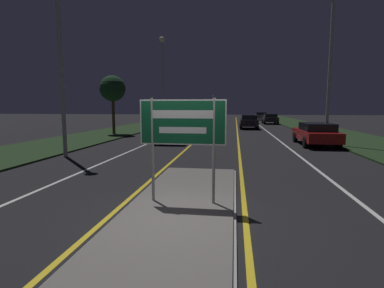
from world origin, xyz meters
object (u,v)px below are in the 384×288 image
(car_approaching_1, at_px, (172,120))
(car_approaching_0, at_px, (173,130))
(highway_sign, at_px, (183,127))
(streetlight_left_near, at_px, (59,27))
(car_receding_1, at_px, (249,121))
(car_receding_3, at_px, (261,116))
(streetlight_right_near, at_px, (331,50))
(car_receding_0, at_px, (316,133))
(streetlight_left_far, at_px, (162,67))
(car_receding_2, at_px, (270,118))
(car_approaching_2, at_px, (209,117))

(car_approaching_1, bearing_deg, car_approaching_0, -78.03)
(highway_sign, distance_m, streetlight_left_near, 9.75)
(highway_sign, bearing_deg, car_approaching_1, 102.32)
(car_receding_1, relative_size, car_receding_3, 0.98)
(streetlight_right_near, relative_size, car_receding_3, 2.06)
(car_receding_3, bearing_deg, streetlight_left_near, -106.83)
(car_receding_0, height_order, car_receding_1, car_receding_1)
(streetlight_right_near, distance_m, car_approaching_1, 20.49)
(streetlight_left_far, height_order, car_receding_0, streetlight_left_far)
(streetlight_left_near, bearing_deg, car_receding_2, 66.33)
(car_receding_0, relative_size, car_approaching_2, 1.14)
(highway_sign, relative_size, car_approaching_1, 0.60)
(streetlight_left_near, relative_size, streetlight_right_near, 1.09)
(highway_sign, relative_size, car_receding_3, 0.58)
(car_receding_2, xyz_separation_m, car_approaching_1, (-11.83, -6.85, 0.02))
(car_receding_2, bearing_deg, car_receding_3, 90.98)
(highway_sign, height_order, car_receding_0, highway_sign)
(streetlight_left_near, distance_m, car_receding_3, 42.42)
(car_approaching_0, bearing_deg, car_approaching_2, 89.10)
(car_receding_3, xyz_separation_m, car_approaching_1, (-11.63, -18.87, 0.04))
(car_receding_2, bearing_deg, highway_sign, -99.65)
(streetlight_left_far, height_order, car_approaching_2, streetlight_left_far)
(car_receding_1, bearing_deg, car_approaching_0, -114.10)
(car_receding_2, relative_size, car_approaching_2, 1.07)
(car_receding_2, bearing_deg, car_receding_0, -89.62)
(highway_sign, xyz_separation_m, streetlight_left_near, (-6.56, 6.03, 3.95))
(streetlight_left_near, height_order, car_approaching_2, streetlight_left_near)
(streetlight_left_near, bearing_deg, highway_sign, -42.56)
(car_approaching_0, bearing_deg, car_receding_1, 65.90)
(highway_sign, relative_size, car_approaching_0, 0.55)
(car_receding_2, relative_size, car_approaching_1, 1.07)
(car_receding_0, bearing_deg, car_approaching_2, 109.06)
(highway_sign, xyz_separation_m, car_receding_0, (5.98, 11.97, -1.12))
(streetlight_left_far, height_order, streetlight_right_near, streetlight_left_far)
(streetlight_left_near, xyz_separation_m, car_approaching_2, (4.07, 30.49, -5.01))
(streetlight_left_far, bearing_deg, car_approaching_1, 76.71)
(car_receding_3, bearing_deg, highway_sign, -96.93)
(streetlight_right_near, height_order, car_receding_3, streetlight_right_near)
(car_approaching_0, bearing_deg, car_approaching_1, 101.97)
(streetlight_left_far, xyz_separation_m, car_approaching_2, (4.06, 11.42, -5.70))
(streetlight_left_far, height_order, car_receding_1, streetlight_left_far)
(highway_sign, xyz_separation_m, car_receding_1, (2.62, 25.00, -1.07))
(streetlight_left_far, xyz_separation_m, car_receding_1, (9.18, -0.09, -5.72))
(streetlight_left_near, relative_size, car_receding_0, 2.04)
(highway_sign, relative_size, car_receding_1, 0.59)
(car_receding_1, xyz_separation_m, car_approaching_2, (-5.12, 11.51, 0.01))
(car_approaching_1, relative_size, car_approaching_2, 1.00)
(highway_sign, xyz_separation_m, car_approaching_2, (-2.50, 36.51, -1.06))
(highway_sign, height_order, car_approaching_1, highway_sign)
(streetlight_left_near, bearing_deg, car_approaching_1, 88.48)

